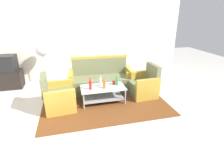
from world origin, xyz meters
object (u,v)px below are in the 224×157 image
object	(u,v)px
coffee_table	(103,92)
cup	(114,82)
bottle_red	(90,85)
armchair_right	(143,85)
television	(5,64)
bottle_clear	(100,82)
armchair_left	(58,97)
bottle_orange	(104,84)
tv_stand	(8,80)
bottle_green	(117,82)
couch	(101,80)
pedestal_fan	(42,53)

from	to	relation	value
coffee_table	cup	bearing A→B (deg)	21.80
bottle_red	armchair_right	bearing A→B (deg)	7.25
television	coffee_table	bearing A→B (deg)	154.72
bottle_clear	armchair_left	bearing A→B (deg)	-170.65
bottle_clear	television	bearing A→B (deg)	149.87
coffee_table	cup	world-z (taller)	cup
armchair_right	bottle_orange	size ratio (longest dim) A/B	2.95
armchair_left	bottle_red	world-z (taller)	armchair_left
armchair_left	bottle_red	size ratio (longest dim) A/B	2.77
tv_stand	armchair_left	bearing A→B (deg)	-47.38
coffee_table	bottle_orange	distance (m)	0.26
armchair_left	armchair_right	world-z (taller)	same
armchair_right	bottle_green	distance (m)	0.81
couch	bottle_orange	distance (m)	0.82
bottle_orange	coffee_table	bearing A→B (deg)	110.22
pedestal_fan	tv_stand	bearing A→B (deg)	-177.30
couch	armchair_right	distance (m)	1.22
couch	television	xyz separation A→B (m)	(-2.68, 0.87, 0.44)
armchair_right	bottle_orange	xyz separation A→B (m)	(-1.12, -0.20, 0.23)
armchair_right	pedestal_fan	size ratio (longest dim) A/B	0.67
tv_stand	armchair_right	bearing A→B (deg)	-21.18
tv_stand	bottle_red	bearing A→B (deg)	-35.67
couch	armchair_left	xyz separation A→B (m)	(-1.16, -0.79, -0.03)
television	pedestal_fan	bearing A→B (deg)	-171.30
couch	tv_stand	bearing A→B (deg)	-15.28
bottle_clear	bottle_orange	bearing A→B (deg)	-68.66
armchair_right	pedestal_fan	world-z (taller)	pedestal_fan
bottle_green	bottle_red	xyz separation A→B (m)	(-0.69, -0.10, 0.02)
television	couch	bearing A→B (deg)	168.21
armchair_left	cup	xyz separation A→B (m)	(1.39, 0.19, 0.17)
tv_stand	pedestal_fan	world-z (taller)	pedestal_fan
armchair_left	armchair_right	size ratio (longest dim) A/B	1.00
armchair_left	pedestal_fan	size ratio (longest dim) A/B	0.67
television	bottle_green	bearing A→B (deg)	158.64
armchair_right	television	world-z (taller)	television
tv_stand	television	size ratio (longest dim) A/B	1.24
cup	television	distance (m)	3.27
armchair_right	pedestal_fan	distance (m)	3.16
armchair_right	coffee_table	distance (m)	1.16
armchair_left	bottle_orange	bearing A→B (deg)	85.42
armchair_right	tv_stand	size ratio (longest dim) A/B	1.06
coffee_table	tv_stand	size ratio (longest dim) A/B	1.38
armchair_left	bottle_clear	distance (m)	1.07
coffee_table	bottle_orange	world-z (taller)	bottle_orange
television	cup	bearing A→B (deg)	159.46
couch	bottle_green	world-z (taller)	couch
television	armchair_left	bearing A→B (deg)	138.71
bottle_clear	pedestal_fan	xyz separation A→B (m)	(-1.50, 1.53, 0.50)
armchair_left	armchair_right	distance (m)	2.24
bottle_orange	television	size ratio (longest dim) A/B	0.45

